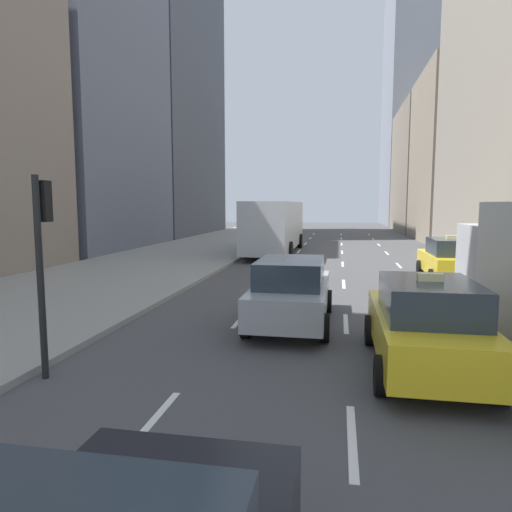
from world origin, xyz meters
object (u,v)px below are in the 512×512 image
(taxi_lead, at_px, (426,324))
(taxi_second, at_px, (450,260))
(traffic_light_pole, at_px, (42,244))
(sedan_black_near, at_px, (291,291))
(city_bus, at_px, (276,225))

(taxi_lead, xyz_separation_m, taxi_second, (2.80, 10.64, 0.00))
(traffic_light_pole, bearing_deg, sedan_black_near, 47.58)
(taxi_second, relative_size, sedan_black_near, 0.96)
(traffic_light_pole, bearing_deg, taxi_second, 51.88)
(taxi_second, xyz_separation_m, city_bus, (-8.41, 9.54, 0.91))
(taxi_lead, distance_m, traffic_light_pole, 7.09)
(taxi_second, relative_size, city_bus, 0.38)
(taxi_lead, relative_size, city_bus, 0.38)
(taxi_second, xyz_separation_m, traffic_light_pole, (-9.55, -12.17, 1.53))
(taxi_second, bearing_deg, traffic_light_pole, -128.12)
(city_bus, bearing_deg, sedan_black_near, -80.81)
(sedan_black_near, bearing_deg, city_bus, 99.19)
(taxi_second, relative_size, traffic_light_pole, 1.22)
(city_bus, bearing_deg, traffic_light_pole, -93.00)
(city_bus, bearing_deg, taxi_lead, -74.46)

